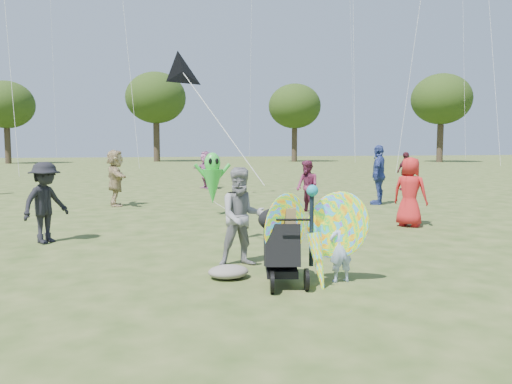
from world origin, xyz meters
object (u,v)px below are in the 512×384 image
(crowd_h, at_px, (406,171))
(butterfly_kite, at_px, (314,238))
(crowd_d, at_px, (115,178))
(alien_kite, at_px, (213,180))
(child_girl, at_px, (341,249))
(crowd_b, at_px, (45,203))
(adult_man, at_px, (242,217))
(crowd_c, at_px, (379,175))
(crowd_e, at_px, (307,187))
(jogging_stroller, at_px, (280,241))
(crowd_a, at_px, (410,192))
(crowd_j, at_px, (205,170))

(crowd_h, height_order, butterfly_kite, crowd_h)
(crowd_d, relative_size, alien_kite, 1.03)
(child_girl, bearing_deg, crowd_b, -45.73)
(adult_man, xyz_separation_m, crowd_b, (-3.29, 2.88, 0.01))
(crowd_c, bearing_deg, child_girl, 6.54)
(crowd_b, distance_m, crowd_c, 10.46)
(crowd_b, distance_m, alien_kite, 4.92)
(crowd_d, bearing_deg, crowd_e, -125.28)
(crowd_b, height_order, crowd_h, crowd_h)
(crowd_h, bearing_deg, jogging_stroller, 38.40)
(alien_kite, bearing_deg, crowd_d, 131.51)
(adult_man, xyz_separation_m, crowd_a, (4.78, 2.73, 0.04))
(crowd_h, distance_m, crowd_j, 8.78)
(crowd_a, xyz_separation_m, crowd_h, (5.24, 8.52, 0.00))
(crowd_h, xyz_separation_m, alien_kite, (-9.41, -5.37, 0.14))
(crowd_j, relative_size, butterfly_kite, 0.97)
(child_girl, distance_m, crowd_h, 15.40)
(child_girl, relative_size, crowd_c, 0.49)
(crowd_e, height_order, crowd_h, crowd_h)
(crowd_e, bearing_deg, crowd_b, -80.61)
(adult_man, height_order, crowd_j, crowd_j)
(child_girl, xyz_separation_m, alien_kite, (-0.50, 7.19, 0.50))
(crowd_h, bearing_deg, crowd_e, 26.40)
(crowd_h, bearing_deg, crowd_c, 35.61)
(crowd_b, xyz_separation_m, crowd_c, (9.62, 4.11, 0.17))
(adult_man, relative_size, crowd_e, 1.05)
(crowd_b, xyz_separation_m, butterfly_kite, (3.97, -4.26, -0.13))
(crowd_b, height_order, crowd_c, crowd_c)
(crowd_d, distance_m, crowd_h, 12.25)
(child_girl, bearing_deg, adult_man, -51.83)
(crowd_b, xyz_separation_m, crowd_d, (1.31, 5.93, 0.10))
(jogging_stroller, bearing_deg, crowd_e, 80.46)
(crowd_b, bearing_deg, jogging_stroller, -96.90)
(crowd_b, relative_size, alien_kite, 0.92)
(crowd_d, xyz_separation_m, butterfly_kite, (2.66, -10.19, -0.23))
(adult_man, bearing_deg, crowd_a, 29.71)
(child_girl, height_order, adult_man, adult_man)
(crowd_c, distance_m, jogging_stroller, 10.19)
(crowd_b, height_order, crowd_j, crowd_j)
(crowd_c, bearing_deg, butterfly_kite, 4.69)
(child_girl, bearing_deg, jogging_stroller, -10.57)
(crowd_h, bearing_deg, child_girl, 41.19)
(crowd_c, xyz_separation_m, crowd_e, (-3.02, -1.34, -0.22))
(jogging_stroller, distance_m, alien_kite, 7.08)
(crowd_a, distance_m, crowd_h, 10.00)
(adult_man, distance_m, crowd_b, 4.38)
(child_girl, relative_size, crowd_j, 0.56)
(crowd_d, bearing_deg, crowd_a, -136.39)
(crowd_j, bearing_deg, crowd_a, -3.35)
(crowd_h, bearing_deg, adult_man, 34.87)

